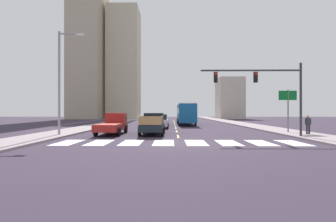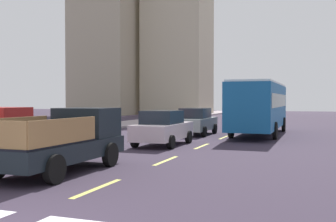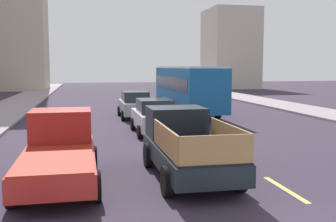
{
  "view_description": "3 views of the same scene",
  "coord_description": "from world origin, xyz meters",
  "px_view_note": "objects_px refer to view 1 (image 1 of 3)",
  "views": [
    {
      "loc": [
        -0.58,
        -15.66,
        2.1
      ],
      "look_at": [
        -1.0,
        15.38,
        2.18
      ],
      "focal_mm": 24.82,
      "sensor_mm": 36.0,
      "label": 1
    },
    {
      "loc": [
        5.2,
        -5.08,
        2.23
      ],
      "look_at": [
        -2.76,
        16.82,
        1.61
      ],
      "focal_mm": 43.85,
      "sensor_mm": 36.0,
      "label": 2
    },
    {
      "loc": [
        -5.27,
        -5.81,
        3.3
      ],
      "look_at": [
        -1.45,
        12.7,
        1.23
      ],
      "focal_mm": 43.32,
      "sensor_mm": 36.0,
      "label": 3
    }
  ],
  "objects_px": {
    "sedan_far": "(161,120)",
    "traffic_signal_gantry": "(269,86)",
    "pickup_stakebed": "(153,124)",
    "direction_sign_green": "(288,102)",
    "streetlight_left": "(61,78)",
    "sedan_mid": "(161,121)",
    "city_bus": "(186,113)",
    "pickup_dark": "(113,124)",
    "pedestrian_waiting": "(308,123)"
  },
  "relations": [
    {
      "from": "pickup_stakebed",
      "to": "pedestrian_waiting",
      "type": "distance_m",
      "value": 13.63
    },
    {
      "from": "pickup_stakebed",
      "to": "pedestrian_waiting",
      "type": "bearing_deg",
      "value": -5.71
    },
    {
      "from": "pickup_stakebed",
      "to": "sedan_mid",
      "type": "relative_size",
      "value": 1.18
    },
    {
      "from": "pickup_dark",
      "to": "sedan_far",
      "type": "bearing_deg",
      "value": 77.92
    },
    {
      "from": "pickup_stakebed",
      "to": "traffic_signal_gantry",
      "type": "xyz_separation_m",
      "value": [
        9.53,
        -3.04,
        3.23
      ]
    },
    {
      "from": "sedan_far",
      "to": "sedan_mid",
      "type": "xyz_separation_m",
      "value": [
        0.17,
        -6.43,
        0.0
      ]
    },
    {
      "from": "sedan_mid",
      "to": "traffic_signal_gantry",
      "type": "height_order",
      "value": "traffic_signal_gantry"
    },
    {
      "from": "pickup_stakebed",
      "to": "direction_sign_green",
      "type": "bearing_deg",
      "value": 3.18
    },
    {
      "from": "sedan_far",
      "to": "pedestrian_waiting",
      "type": "distance_m",
      "value": 20.56
    },
    {
      "from": "pickup_stakebed",
      "to": "direction_sign_green",
      "type": "height_order",
      "value": "direction_sign_green"
    },
    {
      "from": "sedan_mid",
      "to": "pedestrian_waiting",
      "type": "bearing_deg",
      "value": -33.58
    },
    {
      "from": "sedan_mid",
      "to": "pedestrian_waiting",
      "type": "distance_m",
      "value": 16.08
    },
    {
      "from": "pickup_stakebed",
      "to": "traffic_signal_gantry",
      "type": "relative_size",
      "value": 0.64
    },
    {
      "from": "sedan_far",
      "to": "direction_sign_green",
      "type": "bearing_deg",
      "value": -46.97
    },
    {
      "from": "direction_sign_green",
      "to": "streetlight_left",
      "type": "xyz_separation_m",
      "value": [
        -20.62,
        -2.49,
        1.94
      ]
    },
    {
      "from": "traffic_signal_gantry",
      "to": "direction_sign_green",
      "type": "distance_m",
      "value": 5.06
    },
    {
      "from": "sedan_mid",
      "to": "direction_sign_green",
      "type": "distance_m",
      "value": 14.54
    },
    {
      "from": "sedan_mid",
      "to": "traffic_signal_gantry",
      "type": "distance_m",
      "value": 14.52
    },
    {
      "from": "pickup_stakebed",
      "to": "sedan_far",
      "type": "distance_m",
      "value": 14.16
    },
    {
      "from": "pickup_stakebed",
      "to": "sedan_mid",
      "type": "height_order",
      "value": "pickup_stakebed"
    },
    {
      "from": "city_bus",
      "to": "direction_sign_green",
      "type": "height_order",
      "value": "direction_sign_green"
    },
    {
      "from": "direction_sign_green",
      "to": "sedan_far",
      "type": "bearing_deg",
      "value": 133.03
    },
    {
      "from": "sedan_mid",
      "to": "direction_sign_green",
      "type": "xyz_separation_m",
      "value": [
        12.49,
        -7.12,
        2.17
      ]
    },
    {
      "from": "pickup_dark",
      "to": "direction_sign_green",
      "type": "relative_size",
      "value": 1.24
    },
    {
      "from": "pickup_dark",
      "to": "pedestrian_waiting",
      "type": "relative_size",
      "value": 3.17
    },
    {
      "from": "traffic_signal_gantry",
      "to": "pickup_dark",
      "type": "bearing_deg",
      "value": 167.15
    },
    {
      "from": "pickup_dark",
      "to": "streetlight_left",
      "type": "relative_size",
      "value": 0.58
    },
    {
      "from": "pickup_dark",
      "to": "streetlight_left",
      "type": "bearing_deg",
      "value": -151.72
    },
    {
      "from": "pickup_stakebed",
      "to": "streetlight_left",
      "type": "xyz_separation_m",
      "value": [
        -7.77,
        -1.88,
        4.03
      ]
    },
    {
      "from": "traffic_signal_gantry",
      "to": "pedestrian_waiting",
      "type": "relative_size",
      "value": 4.92
    },
    {
      "from": "pickup_stakebed",
      "to": "direction_sign_green",
      "type": "xyz_separation_m",
      "value": [
        12.86,
        0.61,
        2.1
      ]
    },
    {
      "from": "city_bus",
      "to": "sedan_far",
      "type": "height_order",
      "value": "city_bus"
    },
    {
      "from": "pickup_dark",
      "to": "city_bus",
      "type": "xyz_separation_m",
      "value": [
        7.78,
        15.57,
        1.03
      ]
    },
    {
      "from": "city_bus",
      "to": "sedan_far",
      "type": "xyz_separation_m",
      "value": [
        -3.84,
        -1.4,
        -1.09
      ]
    },
    {
      "from": "direction_sign_green",
      "to": "traffic_signal_gantry",
      "type": "bearing_deg",
      "value": -132.39
    },
    {
      "from": "pickup_dark",
      "to": "direction_sign_green",
      "type": "distance_m",
      "value": 16.73
    },
    {
      "from": "direction_sign_green",
      "to": "pedestrian_waiting",
      "type": "distance_m",
      "value": 2.91
    },
    {
      "from": "city_bus",
      "to": "traffic_signal_gantry",
      "type": "bearing_deg",
      "value": -73.72
    },
    {
      "from": "traffic_signal_gantry",
      "to": "direction_sign_green",
      "type": "bearing_deg",
      "value": 47.61
    },
    {
      "from": "sedan_mid",
      "to": "sedan_far",
      "type": "bearing_deg",
      "value": 92.81
    },
    {
      "from": "sedan_far",
      "to": "direction_sign_green",
      "type": "relative_size",
      "value": 1.05
    },
    {
      "from": "pickup_stakebed",
      "to": "direction_sign_green",
      "type": "distance_m",
      "value": 13.04
    },
    {
      "from": "pickup_dark",
      "to": "city_bus",
      "type": "distance_m",
      "value": 17.44
    },
    {
      "from": "city_bus",
      "to": "direction_sign_green",
      "type": "xyz_separation_m",
      "value": [
        8.81,
        -14.95,
        1.08
      ]
    },
    {
      "from": "city_bus",
      "to": "streetlight_left",
      "type": "height_order",
      "value": "streetlight_left"
    },
    {
      "from": "traffic_signal_gantry",
      "to": "pedestrian_waiting",
      "type": "xyz_separation_m",
      "value": [
        4.02,
        1.57,
        -3.05
      ]
    },
    {
      "from": "sedan_far",
      "to": "traffic_signal_gantry",
      "type": "relative_size",
      "value": 0.55
    },
    {
      "from": "pickup_stakebed",
      "to": "sedan_far",
      "type": "xyz_separation_m",
      "value": [
        0.2,
        14.16,
        -0.08
      ]
    },
    {
      "from": "traffic_signal_gantry",
      "to": "pickup_stakebed",
      "type": "bearing_deg",
      "value": 162.32
    },
    {
      "from": "streetlight_left",
      "to": "pickup_dark",
      "type": "bearing_deg",
      "value": 24.86
    }
  ]
}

